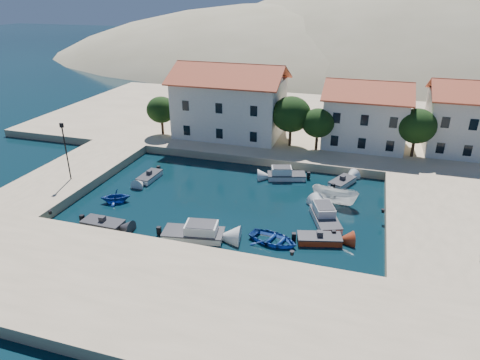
% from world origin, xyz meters
% --- Properties ---
extents(ground, '(400.00, 400.00, 0.00)m').
position_xyz_m(ground, '(0.00, 0.00, 0.00)').
color(ground, black).
rests_on(ground, ground).
extents(quay_south, '(52.00, 12.00, 1.00)m').
position_xyz_m(quay_south, '(0.00, -6.00, 0.50)').
color(quay_south, tan).
rests_on(quay_south, ground).
extents(quay_east, '(11.00, 20.00, 1.00)m').
position_xyz_m(quay_east, '(20.50, 10.00, 0.50)').
color(quay_east, tan).
rests_on(quay_east, ground).
extents(quay_west, '(8.00, 20.00, 1.00)m').
position_xyz_m(quay_west, '(-19.00, 10.00, 0.50)').
color(quay_west, tan).
rests_on(quay_west, ground).
extents(quay_north, '(80.00, 36.00, 1.00)m').
position_xyz_m(quay_north, '(2.00, 38.00, 0.50)').
color(quay_north, tan).
rests_on(quay_north, ground).
extents(hills, '(254.00, 176.00, 99.00)m').
position_xyz_m(hills, '(20.64, 123.62, -23.40)').
color(hills, '#978A66').
rests_on(hills, ground).
extents(building_left, '(14.70, 9.45, 9.70)m').
position_xyz_m(building_left, '(-6.00, 28.00, 5.94)').
color(building_left, white).
rests_on(building_left, quay_north).
extents(building_mid, '(10.50, 8.40, 8.30)m').
position_xyz_m(building_mid, '(12.00, 29.00, 5.22)').
color(building_mid, white).
rests_on(building_mid, quay_north).
extents(building_right, '(9.45, 8.40, 8.80)m').
position_xyz_m(building_right, '(24.00, 30.00, 5.47)').
color(building_right, white).
rests_on(building_right, quay_north).
extents(trees, '(37.30, 5.30, 6.45)m').
position_xyz_m(trees, '(4.51, 25.46, 4.84)').
color(trees, '#382314').
rests_on(trees, quay_north).
extents(lamppost, '(0.35, 0.25, 6.22)m').
position_xyz_m(lamppost, '(-17.50, 8.00, 4.75)').
color(lamppost, black).
rests_on(lamppost, quay_west).
extents(bollards, '(29.36, 9.56, 0.30)m').
position_xyz_m(bollards, '(2.80, 3.87, 1.15)').
color(bollards, black).
rests_on(bollards, ground).
extents(motorboat_grey_sw, '(3.83, 1.77, 1.25)m').
position_xyz_m(motorboat_grey_sw, '(-9.45, 1.66, 0.29)').
color(motorboat_grey_sw, '#302F33').
rests_on(motorboat_grey_sw, ground).
extents(cabin_cruiser_south, '(5.55, 3.08, 1.60)m').
position_xyz_m(cabin_cruiser_south, '(-0.91, 2.39, 0.48)').
color(cabin_cruiser_south, silver).
rests_on(cabin_cruiser_south, ground).
extents(rowboat_south, '(4.89, 4.00, 0.89)m').
position_xyz_m(rowboat_south, '(5.90, 3.68, 0.00)').
color(rowboat_south, '#1B4298').
rests_on(rowboat_south, ground).
extents(motorboat_red_se, '(4.01, 2.53, 1.25)m').
position_xyz_m(motorboat_red_se, '(9.63, 4.86, 0.29)').
color(motorboat_red_se, maroon).
rests_on(motorboat_red_se, ground).
extents(cabin_cruiser_east, '(3.59, 5.28, 1.60)m').
position_xyz_m(cabin_cruiser_east, '(9.69, 8.46, 0.48)').
color(cabin_cruiser_east, silver).
rests_on(cabin_cruiser_east, ground).
extents(boat_east, '(5.07, 2.84, 1.85)m').
position_xyz_m(boat_east, '(10.11, 12.56, 0.00)').
color(boat_east, silver).
rests_on(boat_east, ground).
extents(motorboat_white_ne, '(2.94, 3.85, 1.25)m').
position_xyz_m(motorboat_white_ne, '(10.50, 17.34, 0.30)').
color(motorboat_white_ne, silver).
rests_on(motorboat_white_ne, ground).
extents(rowboat_west, '(3.72, 3.54, 1.53)m').
position_xyz_m(rowboat_west, '(-11.05, 6.35, 0.00)').
color(rowboat_west, '#1B4298').
rests_on(rowboat_west, ground).
extents(motorboat_white_west, '(1.70, 3.57, 1.25)m').
position_xyz_m(motorboat_white_west, '(-10.48, 12.42, 0.30)').
color(motorboat_white_west, silver).
rests_on(motorboat_white_west, ground).
extents(cabin_cruiser_north, '(4.59, 2.96, 1.60)m').
position_xyz_m(cabin_cruiser_north, '(4.31, 17.12, 0.48)').
color(cabin_cruiser_north, silver).
rests_on(cabin_cruiser_north, ground).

